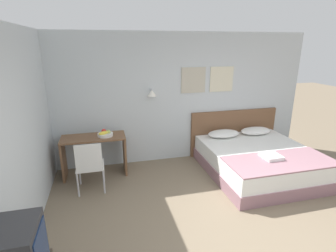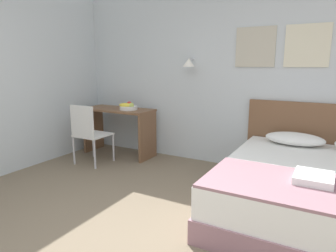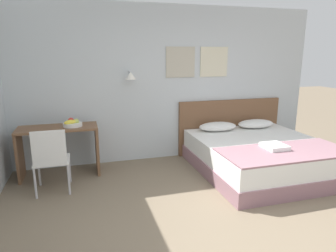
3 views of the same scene
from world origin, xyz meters
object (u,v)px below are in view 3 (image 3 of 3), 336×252
at_px(throw_blanket, 286,152).
at_px(fruit_bowl, 72,124).
at_px(pillow_left, 218,126).
at_px(folded_towel_near_foot, 275,146).
at_px(bed, 260,156).
at_px(desk_chair, 51,157).
at_px(desk, 59,142).
at_px(pillow_right, 256,124).
at_px(headboard, 230,126).

relative_size(throw_blanket, fruit_bowl, 6.61).
relative_size(pillow_left, folded_towel_near_foot, 2.07).
bearing_deg(bed, desk_chair, 178.35).
bearing_deg(folded_towel_near_foot, desk_chair, 169.83).
distance_m(bed, desk, 3.16).
bearing_deg(desk, folded_towel_near_foot, -21.77).
xyz_separation_m(pillow_right, desk, (-3.44, -0.06, -0.05)).
bearing_deg(throw_blanket, desk, 156.51).
xyz_separation_m(headboard, pillow_left, (-0.39, -0.27, 0.08)).
distance_m(headboard, pillow_right, 0.48).
relative_size(pillow_left, desk, 0.59).
height_order(headboard, desk, headboard).
distance_m(pillow_right, desk_chair, 3.58).
relative_size(folded_towel_near_foot, desk_chair, 0.37).
relative_size(pillow_right, folded_towel_near_foot, 2.07).
xyz_separation_m(headboard, fruit_bowl, (-2.84, -0.35, 0.31)).
distance_m(throw_blanket, desk, 3.33).
distance_m(pillow_left, throw_blanket, 1.44).
xyz_separation_m(desk_chair, fruit_bowl, (0.28, 0.62, 0.29)).
distance_m(bed, throw_blanket, 0.66).
xyz_separation_m(headboard, folded_towel_near_foot, (-0.09, -1.51, 0.06)).
bearing_deg(bed, folded_towel_near_foot, -101.38).
distance_m(pillow_left, folded_towel_near_foot, 1.28).
xyz_separation_m(pillow_left, fruit_bowl, (-2.45, -0.08, 0.23)).
bearing_deg(headboard, throw_blanket, -90.00).
bearing_deg(throw_blanket, desk_chair, 167.58).
distance_m(pillow_right, folded_towel_near_foot, 1.33).
xyz_separation_m(desk, desk_chair, (-0.07, -0.64, -0.01)).
distance_m(headboard, folded_towel_near_foot, 1.52).
distance_m(bed, desk_chair, 3.14).
relative_size(throw_blanket, folded_towel_near_foot, 5.59).
bearing_deg(folded_towel_near_foot, pillow_left, 103.31).
distance_m(headboard, throw_blanket, 1.66).
distance_m(folded_towel_near_foot, desk_chair, 3.08).
bearing_deg(desk_chair, fruit_bowl, 65.41).
distance_m(pillow_right, desk, 3.44).
height_order(pillow_right, throw_blanket, pillow_right).
height_order(desk, fruit_bowl, fruit_bowl).
bearing_deg(headboard, pillow_left, -144.70).
height_order(pillow_right, desk, desk).
relative_size(headboard, fruit_bowl, 7.24).
height_order(desk, desk_chair, desk_chair).
bearing_deg(headboard, desk, -173.85).
bearing_deg(desk_chair, folded_towel_near_foot, -10.17).
xyz_separation_m(headboard, pillow_right, (0.39, -0.27, 0.08)).
height_order(folded_towel_near_foot, desk_chair, desk_chair).
relative_size(pillow_left, desk_chair, 0.77).
relative_size(headboard, pillow_right, 2.96).
bearing_deg(desk, headboard, 6.15).
height_order(pillow_left, folded_towel_near_foot, pillow_left).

